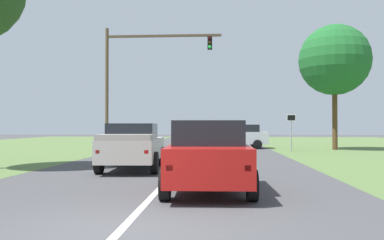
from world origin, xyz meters
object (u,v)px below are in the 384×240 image
Objects in this scene: red_suv_near at (208,154)px; oak_tree_right at (335,60)px; pickup_truck_lead at (133,146)px; crossing_suv_far at (239,136)px; traffic_light at (135,69)px; keep_moving_sign at (291,127)px.

oak_tree_right reaches higher than red_suv_near.
crossing_suv_far reaches higher than pickup_truck_lead.
red_suv_near is at bearing -72.25° from traffic_light.
red_suv_near is 0.90× the size of pickup_truck_lead.
oak_tree_right reaches higher than crossing_suv_far.
red_suv_near is 1.01× the size of crossing_suv_far.
oak_tree_right is at bearing 65.39° from red_suv_near.
oak_tree_right reaches higher than pickup_truck_lead.
traffic_light is 0.96× the size of oak_tree_right.
crossing_suv_far is (-6.79, 1.72, -5.50)m from oak_tree_right.
traffic_light reaches higher than red_suv_near.
red_suv_near is 1.72× the size of keep_moving_sign.
keep_moving_sign is at bearing 72.92° from red_suv_near.
pickup_truck_lead is at bearing -107.35° from crossing_suv_far.
pickup_truck_lead is 0.58× the size of traffic_light.
traffic_light reaches higher than pickup_truck_lead.
pickup_truck_lead is 19.03m from oak_tree_right.
pickup_truck_lead is 1.12× the size of crossing_suv_far.
crossing_suv_far is (1.85, 20.58, -0.02)m from red_suv_near.
crossing_suv_far is at bearing 72.65° from pickup_truck_lead.
red_suv_near reaches higher than pickup_truck_lead.
pickup_truck_lead is 0.56× the size of oak_tree_right.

